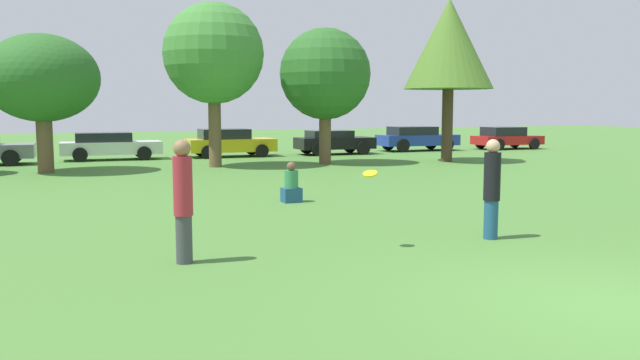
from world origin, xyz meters
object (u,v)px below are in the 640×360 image
(tree_1, at_px, (42,79))
(parked_car_black, at_px, (334,141))
(parked_car_blue, at_px, (416,138))
(frisbee, at_px, (370,174))
(bystander_sitting, at_px, (291,186))
(parked_car_white, at_px, (110,145))
(person_catcher, at_px, (492,187))
(tree_3, at_px, (325,75))
(person_thrower, at_px, (183,199))
(tree_2, at_px, (214,54))
(tree_4, at_px, (449,45))
(parked_car_yellow, at_px, (229,142))
(parked_car_red, at_px, (506,138))

(tree_1, height_order, parked_car_black, tree_1)
(parked_car_blue, bearing_deg, frisbee, -120.89)
(bystander_sitting, xyz_separation_m, parked_car_white, (-2.90, 15.49, 0.24))
(person_catcher, relative_size, tree_3, 0.32)
(frisbee, xyz_separation_m, parked_car_white, (-2.22, 21.00, -0.60))
(person_thrower, height_order, tree_2, tree_2)
(tree_4, xyz_separation_m, parked_car_blue, (2.55, 6.66, -4.30))
(person_thrower, bearing_deg, frisbee, -0.18)
(parked_car_yellow, relative_size, parked_car_blue, 0.95)
(tree_3, distance_m, parked_car_white, 10.35)
(person_thrower, relative_size, tree_1, 0.38)
(parked_car_red, bearing_deg, tree_4, -141.07)
(tree_2, bearing_deg, tree_3, -4.73)
(tree_1, distance_m, tree_2, 6.27)
(parked_car_black, relative_size, parked_car_blue, 0.89)
(bystander_sitting, relative_size, tree_4, 0.14)
(person_thrower, relative_size, parked_car_yellow, 0.44)
(person_thrower, relative_size, tree_2, 0.29)
(bystander_sitting, xyz_separation_m, parked_car_yellow, (2.54, 15.23, 0.28))
(parked_car_yellow, bearing_deg, parked_car_red, 0.46)
(bystander_sitting, bearing_deg, parked_car_black, 62.08)
(tree_1, bearing_deg, tree_4, -5.92)
(bystander_sitting, height_order, parked_car_red, parked_car_red)
(person_catcher, bearing_deg, tree_4, -118.08)
(tree_1, xyz_separation_m, parked_car_red, (24.09, 4.28, -2.71))
(person_catcher, bearing_deg, tree_1, -62.24)
(frisbee, relative_size, parked_car_red, 0.07)
(person_catcher, height_order, tree_2, tree_2)
(parked_car_red, bearing_deg, bystander_sitting, -139.20)
(frisbee, distance_m, parked_car_black, 21.92)
(tree_2, distance_m, parked_car_black, 9.28)
(person_thrower, height_order, tree_3, tree_3)
(tree_1, height_order, tree_4, tree_4)
(person_thrower, bearing_deg, tree_3, 62.91)
(parked_car_black, bearing_deg, tree_4, -63.21)
(person_thrower, distance_m, parked_car_blue, 26.65)
(tree_2, bearing_deg, bystander_sitting, -93.44)
(parked_car_yellow, bearing_deg, frisbee, -96.44)
(tree_4, xyz_separation_m, parked_car_white, (-13.40, 6.75, -4.36))
(tree_2, bearing_deg, tree_4, -8.21)
(parked_car_black, bearing_deg, tree_2, -145.33)
(bystander_sitting, bearing_deg, tree_1, 118.17)
(tree_2, xyz_separation_m, parked_car_blue, (12.43, 5.23, -3.69))
(tree_3, relative_size, tree_4, 0.80)
(frisbee, xyz_separation_m, parked_car_black, (8.47, 20.21, -0.60))
(tree_1, relative_size, parked_car_red, 1.28)
(tree_2, distance_m, tree_3, 4.64)
(bystander_sitting, bearing_deg, parked_car_white, 100.60)
(frisbee, relative_size, parked_car_yellow, 0.06)
(person_catcher, height_order, parked_car_blue, person_catcher)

